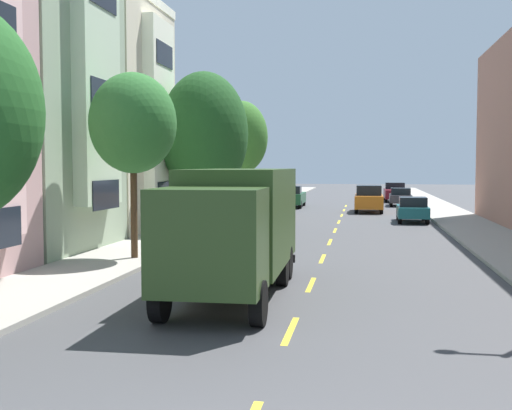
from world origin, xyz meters
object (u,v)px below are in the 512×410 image
(street_tree_third, at_px, (204,134))
(parked_hatchback_teal, at_px, (412,209))
(street_tree_second, at_px, (133,124))
(moving_orange_sedan, at_px, (369,198))
(parked_hatchback_charcoal, at_px, (400,197))
(parked_pickup_forest, at_px, (291,197))
(parked_pickup_burgundy, at_px, (395,193))
(parked_pickup_champagne, at_px, (272,204))
(street_tree_farthest, at_px, (242,137))
(delivery_box_truck, at_px, (236,223))

(street_tree_third, height_order, parked_hatchback_teal, street_tree_third)
(street_tree_second, xyz_separation_m, moving_orange_sedan, (8.20, 25.11, -3.79))
(parked_hatchback_charcoal, relative_size, parked_pickup_forest, 0.76)
(parked_hatchback_teal, relative_size, moving_orange_sedan, 0.84)
(parked_pickup_burgundy, xyz_separation_m, parked_pickup_forest, (-8.63, -9.73, 0.00))
(parked_pickup_champagne, xyz_separation_m, moving_orange_sedan, (6.24, 5.35, 0.16))
(moving_orange_sedan, bearing_deg, parked_hatchback_teal, -72.49)
(street_tree_second, xyz_separation_m, street_tree_farthest, (-0.00, 19.54, 0.38))
(street_tree_second, distance_m, delivery_box_truck, 7.32)
(delivery_box_truck, distance_m, parked_pickup_champagne, 24.81)
(street_tree_third, height_order, parked_pickup_burgundy, street_tree_third)
(street_tree_second, relative_size, parked_pickup_burgundy, 1.20)
(delivery_box_truck, bearing_deg, parked_pickup_forest, 94.17)
(delivery_box_truck, height_order, moving_orange_sedan, delivery_box_truck)
(delivery_box_truck, distance_m, parked_pickup_burgundy, 44.46)
(street_tree_third, height_order, parked_hatchback_charcoal, street_tree_third)
(street_tree_second, relative_size, parked_hatchback_teal, 1.58)
(parked_pickup_burgundy, bearing_deg, street_tree_third, -110.08)
(street_tree_second, height_order, moving_orange_sedan, street_tree_second)
(street_tree_third, bearing_deg, moving_orange_sedan, 61.87)
(parked_pickup_burgundy, bearing_deg, parked_hatchback_teal, -90.15)
(parked_pickup_forest, xyz_separation_m, moving_orange_sedan, (6.10, -4.29, 0.16))
(parked_pickup_champagne, bearing_deg, moving_orange_sedan, 40.61)
(parked_hatchback_charcoal, height_order, parked_pickup_burgundy, parked_pickup_burgundy)
(street_tree_third, height_order, moving_orange_sedan, street_tree_third)
(parked_pickup_burgundy, bearing_deg, street_tree_second, -105.34)
(delivery_box_truck, height_order, parked_pickup_champagne, delivery_box_truck)
(parked_hatchback_teal, distance_m, moving_orange_sedan, 8.23)
(parked_hatchback_teal, bearing_deg, parked_pickup_champagne, 164.08)
(street_tree_third, bearing_deg, delivery_box_truck, -72.59)
(delivery_box_truck, bearing_deg, street_tree_third, 107.41)
(street_tree_third, distance_m, street_tree_farthest, 9.77)
(parked_hatchback_teal, bearing_deg, street_tree_second, -121.73)
(street_tree_second, bearing_deg, street_tree_farthest, 90.00)
(street_tree_second, relative_size, moving_orange_sedan, 1.33)
(street_tree_farthest, height_order, parked_hatchback_charcoal, street_tree_farthest)
(street_tree_third, xyz_separation_m, moving_orange_sedan, (8.20, 15.34, -3.91))
(parked_hatchback_teal, bearing_deg, parked_pickup_burgundy, 89.85)
(delivery_box_truck, relative_size, parked_pickup_burgundy, 1.46)
(delivery_box_truck, xyz_separation_m, parked_pickup_champagne, (-2.64, 24.64, -1.03))
(street_tree_second, relative_size, street_tree_third, 0.81)
(street_tree_second, xyz_separation_m, parked_hatchback_teal, (10.67, 17.26, -4.02))
(parked_pickup_forest, xyz_separation_m, parked_pickup_champagne, (-0.14, -9.64, 0.00))
(moving_orange_sedan, bearing_deg, delivery_box_truck, -96.85)
(street_tree_second, distance_m, parked_hatchback_teal, 20.69)
(parked_hatchback_teal, xyz_separation_m, parked_pickup_forest, (-8.58, 12.13, 0.07))
(delivery_box_truck, xyz_separation_m, parked_pickup_burgundy, (6.13, 44.02, -1.03))
(parked_pickup_champagne, distance_m, moving_orange_sedan, 8.23)
(parked_pickup_burgundy, height_order, parked_pickup_forest, same)
(street_tree_farthest, relative_size, parked_pickup_burgundy, 1.39)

